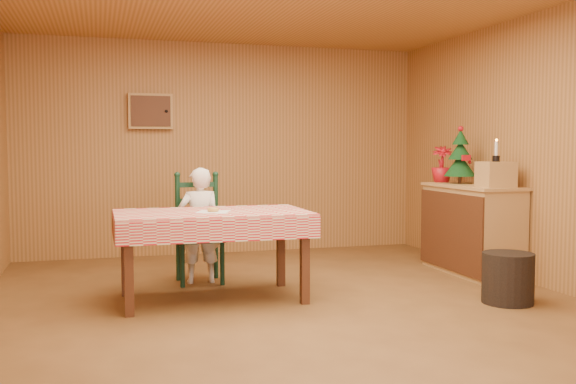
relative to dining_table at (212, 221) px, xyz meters
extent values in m
plane|color=brown|center=(0.58, -0.56, -0.69)|extent=(6.00, 6.00, 0.00)
cube|color=#A6713C|center=(0.58, 2.44, 0.61)|extent=(5.00, 0.10, 2.60)
cube|color=#A6713C|center=(3.08, -0.56, 0.61)|extent=(0.10, 6.00, 2.60)
cube|color=tan|center=(-0.32, 2.38, 1.06)|extent=(0.52, 0.08, 0.42)
cube|color=#4F2815|center=(-0.32, 2.34, 1.06)|extent=(0.46, 0.02, 0.36)
sphere|color=black|center=(-0.14, 2.32, 1.06)|extent=(0.04, 0.04, 0.04)
cube|color=#4F2815|center=(0.00, 0.00, 0.03)|extent=(1.60, 0.90, 0.06)
cube|color=#4F2815|center=(-0.72, -0.37, -0.34)|extent=(0.07, 0.07, 0.69)
cube|color=#4F2815|center=(0.72, -0.37, -0.34)|extent=(0.07, 0.07, 0.69)
cube|color=#4F2815|center=(-0.72, 0.37, -0.34)|extent=(0.07, 0.07, 0.69)
cube|color=#4F2815|center=(0.72, 0.37, -0.34)|extent=(0.07, 0.07, 0.69)
cube|color=red|center=(0.00, 0.00, 0.07)|extent=(1.64, 0.94, 0.02)
cube|color=red|center=(0.00, -0.47, -0.03)|extent=(1.64, 0.02, 0.18)
cube|color=red|center=(0.00, 0.47, -0.03)|extent=(1.64, 0.02, 0.18)
cube|color=#36612C|center=(-0.82, 0.00, -0.03)|extent=(0.02, 0.94, 0.18)
cube|color=#36612C|center=(0.82, 0.00, -0.03)|extent=(0.02, 0.94, 0.18)
cube|color=black|center=(0.00, 0.73, -0.26)|extent=(0.44, 0.40, 0.04)
cylinder|color=black|center=(-0.19, 0.56, -0.48)|extent=(0.04, 0.04, 0.41)
cylinder|color=black|center=(0.19, 0.56, -0.48)|extent=(0.04, 0.04, 0.41)
cylinder|color=black|center=(-0.19, 0.90, -0.48)|extent=(0.04, 0.04, 0.41)
cylinder|color=black|center=(0.19, 0.90, -0.48)|extent=(0.04, 0.04, 0.41)
cylinder|color=black|center=(-0.19, 0.90, 0.06)|extent=(0.05, 0.05, 0.60)
sphere|color=black|center=(-0.19, 0.90, 0.36)|extent=(0.06, 0.06, 0.06)
cylinder|color=black|center=(0.19, 0.90, 0.06)|extent=(0.05, 0.05, 0.60)
sphere|color=black|center=(0.19, 0.90, 0.36)|extent=(0.06, 0.06, 0.06)
cube|color=black|center=(0.00, 0.90, -0.06)|extent=(0.38, 0.03, 0.05)
cube|color=black|center=(0.00, 0.90, 0.10)|extent=(0.38, 0.03, 0.05)
cube|color=black|center=(0.00, 0.90, 0.26)|extent=(0.38, 0.03, 0.05)
imported|color=white|center=(0.00, 0.73, -0.13)|extent=(0.41, 0.27, 1.12)
cube|color=white|center=(0.00, -0.05, 0.08)|extent=(0.34, 0.34, 0.00)
torus|color=gold|center=(0.00, -0.05, 0.10)|extent=(0.12, 0.12, 0.03)
cube|color=tan|center=(2.81, 0.40, -0.24)|extent=(0.50, 1.20, 0.90)
cube|color=tan|center=(2.81, 0.40, 0.23)|extent=(0.54, 1.24, 0.03)
cube|color=#4F2815|center=(2.55, 0.40, -0.24)|extent=(0.02, 1.20, 0.80)
cube|color=tan|center=(2.81, 0.00, 0.37)|extent=(0.32, 0.32, 0.25)
cylinder|color=#4F2815|center=(2.81, 0.65, 0.28)|extent=(0.04, 0.04, 0.08)
cone|color=#0B3314|center=(2.81, 0.65, 0.44)|extent=(0.34, 0.34, 0.24)
cone|color=#0B3314|center=(2.81, 0.65, 0.60)|extent=(0.26, 0.26, 0.20)
cone|color=#0B3314|center=(2.81, 0.65, 0.74)|extent=(0.18, 0.18, 0.16)
sphere|color=#AE101A|center=(2.81, 0.65, 0.83)|extent=(0.06, 0.06, 0.06)
cube|color=#AE101A|center=(2.79, 0.50, 0.52)|extent=(0.10, 0.02, 0.06)
sphere|color=#AE101A|center=(2.89, 0.59, 0.47)|extent=(0.04, 0.04, 0.04)
sphere|color=#AE101A|center=(2.74, 0.70, 0.54)|extent=(0.04, 0.04, 0.04)
sphere|color=#AE101A|center=(2.85, 0.74, 0.64)|extent=(0.04, 0.04, 0.04)
imported|color=#AE101A|center=(2.76, 0.95, 0.45)|extent=(0.29, 0.29, 0.41)
cylinder|color=black|center=(2.81, 0.00, 0.52)|extent=(0.07, 0.07, 0.06)
cylinder|color=white|center=(2.81, 0.00, 0.62)|extent=(0.03, 0.03, 0.14)
sphere|color=orange|center=(2.81, 0.00, 0.70)|extent=(0.02, 0.02, 0.02)
cylinder|color=black|center=(2.38, -0.83, -0.47)|extent=(0.56, 0.56, 0.43)
camera|label=1|loc=(-0.93, -5.45, 0.63)|focal=40.00mm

